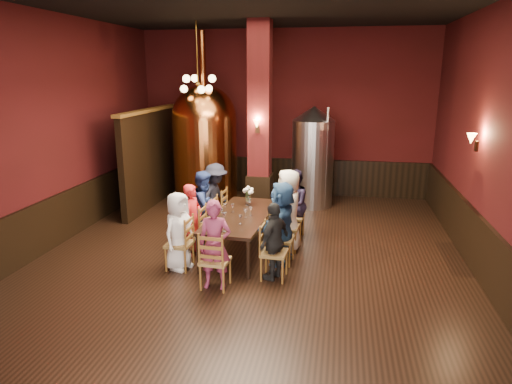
% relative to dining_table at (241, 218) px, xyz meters
% --- Properties ---
extents(room, '(10.00, 10.02, 4.50)m').
position_rel_dining_table_xyz_m(room, '(0.23, -0.40, 1.56)').
color(room, black).
rests_on(room, ground).
extents(wainscot_right, '(0.08, 9.90, 1.00)m').
position_rel_dining_table_xyz_m(wainscot_right, '(4.19, -0.40, -0.19)').
color(wainscot_right, black).
rests_on(wainscot_right, ground).
extents(wainscot_back, '(7.90, 0.08, 1.00)m').
position_rel_dining_table_xyz_m(wainscot_back, '(0.23, 4.56, -0.19)').
color(wainscot_back, black).
rests_on(wainscot_back, ground).
extents(wainscot_left, '(0.08, 9.90, 1.00)m').
position_rel_dining_table_xyz_m(wainscot_left, '(-3.73, -0.40, -0.19)').
color(wainscot_left, black).
rests_on(wainscot_left, ground).
extents(column, '(0.58, 0.58, 4.50)m').
position_rel_dining_table_xyz_m(column, '(-0.07, 2.40, 1.56)').
color(column, '#400D10').
rests_on(column, ground).
extents(partition, '(0.22, 3.50, 2.40)m').
position_rel_dining_table_xyz_m(partition, '(-2.97, 2.80, 0.51)').
color(partition, black).
rests_on(partition, ground).
extents(pendant_cluster, '(0.90, 0.90, 1.70)m').
position_rel_dining_table_xyz_m(pendant_cluster, '(-1.57, 2.50, 2.41)').
color(pendant_cluster, '#A57226').
rests_on(pendant_cluster, room).
extents(sconce_wall, '(0.20, 0.20, 0.36)m').
position_rel_dining_table_xyz_m(sconce_wall, '(4.13, 0.40, 1.51)').
color(sconce_wall, black).
rests_on(sconce_wall, room).
extents(sconce_column, '(0.20, 0.20, 0.36)m').
position_rel_dining_table_xyz_m(sconce_column, '(-0.07, 2.10, 1.51)').
color(sconce_column, black).
rests_on(sconce_column, column).
extents(dining_table, '(1.13, 2.45, 0.75)m').
position_rel_dining_table_xyz_m(dining_table, '(0.00, 0.00, 0.00)').
color(dining_table, black).
rests_on(dining_table, ground).
extents(chair_0, '(0.48, 0.48, 0.92)m').
position_rel_dining_table_xyz_m(chair_0, '(-0.90, -0.95, -0.23)').
color(chair_0, brown).
rests_on(chair_0, ground).
extents(person_0, '(0.64, 0.79, 1.39)m').
position_rel_dining_table_xyz_m(person_0, '(-0.90, -0.95, 0.01)').
color(person_0, white).
rests_on(person_0, ground).
extents(chair_1, '(0.48, 0.48, 0.92)m').
position_rel_dining_table_xyz_m(chair_1, '(-0.87, -0.28, -0.23)').
color(chair_1, brown).
rests_on(chair_1, ground).
extents(person_1, '(0.42, 0.55, 1.37)m').
position_rel_dining_table_xyz_m(person_1, '(-0.87, -0.28, -0.00)').
color(person_1, red).
rests_on(person_1, ground).
extents(chair_2, '(0.48, 0.48, 0.92)m').
position_rel_dining_table_xyz_m(chair_2, '(-0.83, 0.38, -0.23)').
color(chair_2, brown).
rests_on(chair_2, ground).
extents(person_2, '(0.38, 0.73, 1.48)m').
position_rel_dining_table_xyz_m(person_2, '(-0.83, 0.38, 0.05)').
color(person_2, navy).
rests_on(person_2, ground).
extents(chair_3, '(0.48, 0.48, 0.92)m').
position_rel_dining_table_xyz_m(chair_3, '(-0.79, 1.05, -0.23)').
color(chair_3, brown).
rests_on(chair_3, ground).
extents(person_3, '(0.71, 1.05, 1.50)m').
position_rel_dining_table_xyz_m(person_3, '(-0.79, 1.05, 0.06)').
color(person_3, black).
rests_on(person_3, ground).
extents(chair_4, '(0.48, 0.48, 0.92)m').
position_rel_dining_table_xyz_m(chair_4, '(0.79, -1.05, -0.23)').
color(chair_4, brown).
rests_on(chair_4, ground).
extents(person_4, '(0.61, 0.84, 1.33)m').
position_rel_dining_table_xyz_m(person_4, '(0.79, -1.05, -0.03)').
color(person_4, black).
rests_on(person_4, ground).
extents(chair_5, '(0.48, 0.48, 0.92)m').
position_rel_dining_table_xyz_m(chair_5, '(0.83, -0.38, -0.23)').
color(chair_5, brown).
rests_on(chair_5, ground).
extents(person_5, '(0.70, 1.47, 1.52)m').
position_rel_dining_table_xyz_m(person_5, '(0.83, -0.38, 0.07)').
color(person_5, '#2B5081').
rests_on(person_5, ground).
extents(chair_6, '(0.48, 0.48, 0.92)m').
position_rel_dining_table_xyz_m(chair_6, '(0.87, 0.28, -0.23)').
color(chair_6, brown).
rests_on(chair_6, ground).
extents(person_6, '(0.62, 0.85, 1.60)m').
position_rel_dining_table_xyz_m(person_6, '(0.87, 0.28, 0.11)').
color(person_6, silver).
rests_on(person_6, ground).
extents(chair_7, '(0.48, 0.48, 0.92)m').
position_rel_dining_table_xyz_m(chair_7, '(0.90, 0.95, -0.23)').
color(chair_7, brown).
rests_on(chair_7, ground).
extents(person_7, '(0.36, 0.71, 1.45)m').
position_rel_dining_table_xyz_m(person_7, '(0.90, 0.95, 0.04)').
color(person_7, black).
rests_on(person_7, ground).
extents(chair_8, '(0.48, 0.48, 0.92)m').
position_rel_dining_table_xyz_m(chair_8, '(-0.09, -1.55, -0.23)').
color(chair_8, brown).
rests_on(chair_8, ground).
extents(person_8, '(0.55, 0.38, 1.45)m').
position_rel_dining_table_xyz_m(person_8, '(-0.09, -1.55, 0.04)').
color(person_8, '#812B4C').
rests_on(person_8, ground).
extents(copper_kettle, '(2.08, 2.08, 4.34)m').
position_rel_dining_table_xyz_m(copper_kettle, '(-1.64, 3.16, 0.90)').
color(copper_kettle, black).
rests_on(copper_kettle, ground).
extents(steel_vessel, '(1.38, 1.38, 2.55)m').
position_rel_dining_table_xyz_m(steel_vessel, '(1.12, 3.45, 0.59)').
color(steel_vessel, '#B2B2B7').
rests_on(steel_vessel, ground).
extents(rose_vase, '(0.23, 0.23, 0.39)m').
position_rel_dining_table_xyz_m(rose_vase, '(0.01, 0.66, 0.32)').
color(rose_vase, white).
rests_on(rose_vase, dining_table).
extents(wine_glass_0, '(0.07, 0.07, 0.17)m').
position_rel_dining_table_xyz_m(wine_glass_0, '(0.11, -0.56, 0.15)').
color(wine_glass_0, white).
rests_on(wine_glass_0, dining_table).
extents(wine_glass_1, '(0.07, 0.07, 0.17)m').
position_rel_dining_table_xyz_m(wine_glass_1, '(0.13, -0.18, 0.15)').
color(wine_glass_1, white).
rests_on(wine_glass_1, dining_table).
extents(wine_glass_2, '(0.07, 0.07, 0.17)m').
position_rel_dining_table_xyz_m(wine_glass_2, '(0.07, 0.51, 0.15)').
color(wine_glass_2, white).
rests_on(wine_glass_2, dining_table).
extents(wine_glass_3, '(0.07, 0.07, 0.17)m').
position_rel_dining_table_xyz_m(wine_glass_3, '(-0.32, -0.23, 0.15)').
color(wine_glass_3, white).
rests_on(wine_glass_3, dining_table).
extents(wine_glass_4, '(0.07, 0.07, 0.17)m').
position_rel_dining_table_xyz_m(wine_glass_4, '(-0.08, -0.99, 0.15)').
color(wine_glass_4, white).
rests_on(wine_glass_4, dining_table).
extents(wine_glass_5, '(0.07, 0.07, 0.17)m').
position_rel_dining_table_xyz_m(wine_glass_5, '(-0.21, -0.47, 0.15)').
color(wine_glass_5, white).
rests_on(wine_glass_5, dining_table).
extents(wine_glass_6, '(0.07, 0.07, 0.17)m').
position_rel_dining_table_xyz_m(wine_glass_6, '(-0.19, 0.10, 0.15)').
color(wine_glass_6, white).
rests_on(wine_glass_6, dining_table).
extents(wine_glass_7, '(0.07, 0.07, 0.17)m').
position_rel_dining_table_xyz_m(wine_glass_7, '(-0.33, 0.09, 0.15)').
color(wine_glass_7, white).
rests_on(wine_glass_7, dining_table).
extents(wine_glass_8, '(0.07, 0.07, 0.17)m').
position_rel_dining_table_xyz_m(wine_glass_8, '(0.20, -0.03, 0.15)').
color(wine_glass_8, white).
rests_on(wine_glass_8, dining_table).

